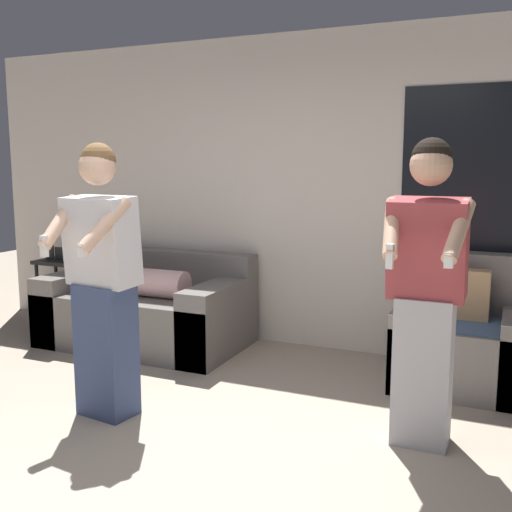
% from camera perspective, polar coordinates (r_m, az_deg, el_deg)
% --- Properties ---
extents(ground_plane, '(14.00, 14.00, 0.00)m').
position_cam_1_polar(ground_plane, '(3.23, -10.80, -21.07)').
color(ground_plane, tan).
extents(wall_back, '(6.81, 0.07, 2.70)m').
position_cam_1_polar(wall_back, '(5.20, 5.69, 5.98)').
color(wall_back, silver).
rests_on(wall_back, ground_plane).
extents(couch, '(1.76, 0.99, 0.80)m').
position_cam_1_polar(couch, '(5.47, -10.30, -5.07)').
color(couch, slate).
rests_on(couch, ground_plane).
extents(armchair, '(0.90, 0.81, 0.94)m').
position_cam_1_polar(armchair, '(4.66, 18.92, -7.56)').
color(armchair, slate).
rests_on(armchair, ground_plane).
extents(side_table, '(0.47, 0.36, 0.79)m').
position_cam_1_polar(side_table, '(6.41, -18.05, -1.32)').
color(side_table, black).
rests_on(side_table, ground_plane).
extents(person_left, '(0.52, 0.51, 1.73)m').
position_cam_1_polar(person_left, '(3.86, -14.41, -2.35)').
color(person_left, '#384770').
rests_on(person_left, ground_plane).
extents(person_right, '(0.48, 0.48, 1.74)m').
position_cam_1_polar(person_right, '(3.47, 15.87, -3.33)').
color(person_right, '#B2B2B7').
rests_on(person_right, ground_plane).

